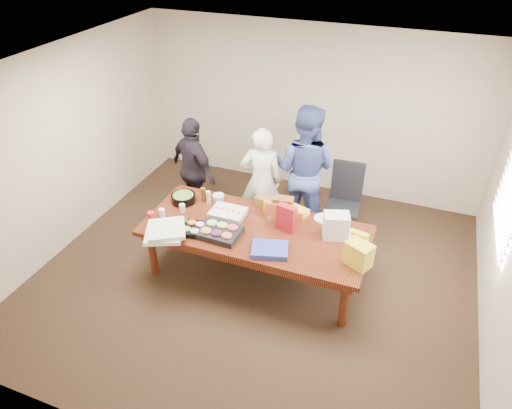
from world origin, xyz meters
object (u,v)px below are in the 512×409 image
at_px(person_right, 304,170).
at_px(office_chair, 342,205).
at_px(person_center, 261,181).
at_px(conference_table, 255,252).
at_px(sheet_cake, 228,213).
at_px(salad_bowl, 183,198).

bearing_deg(person_right, office_chair, 178.87).
distance_m(office_chair, person_right, 0.74).
bearing_deg(person_center, office_chair, 174.79).
distance_m(conference_table, sheet_cake, 0.62).
bearing_deg(person_right, person_center, 31.21).
height_order(office_chair, sheet_cake, office_chair).
height_order(conference_table, person_right, person_right).
height_order(office_chair, person_right, person_right).
bearing_deg(person_center, conference_table, 91.00).
xyz_separation_m(conference_table, office_chair, (0.84, 1.23, 0.16)).
bearing_deg(person_right, sheet_cake, 64.26).
xyz_separation_m(office_chair, person_center, (-1.15, -0.21, 0.27)).
bearing_deg(salad_bowl, conference_table, -11.52).
distance_m(conference_table, salad_bowl, 1.23).
xyz_separation_m(person_center, person_right, (0.55, 0.27, 0.15)).
xyz_separation_m(person_center, salad_bowl, (-0.82, -0.79, -0.01)).
bearing_deg(office_chair, person_right, 171.54).
distance_m(person_right, salad_bowl, 1.74).
height_order(office_chair, salad_bowl, office_chair).
height_order(person_right, salad_bowl, person_right).
bearing_deg(sheet_cake, salad_bowl, 172.64).
distance_m(office_chair, salad_bowl, 2.22).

